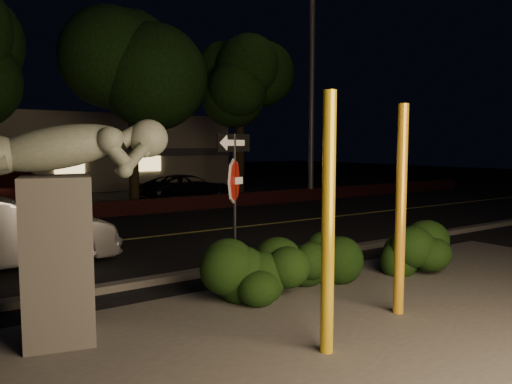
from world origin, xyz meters
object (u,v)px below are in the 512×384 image
Objects in this scene: streetlight at (310,38)px; parked_car_dark at (187,188)px; yellow_pole_left at (328,225)px; signpost at (235,181)px; sculpture at (60,206)px; yellow_pole_right at (401,211)px; parked_car_darkred at (20,189)px.

streetlight reaches higher than parked_car_dark.
signpost is at bearing 82.37° from yellow_pole_left.
parked_car_dark is at bearing 71.82° from sculpture.
yellow_pole_left is at bearing -166.50° from yellow_pole_right.
signpost is 2.73m from sculpture.
signpost is at bearing 23.23° from sculpture.
signpost is (-1.40, 2.07, 0.34)m from yellow_pole_right.
parked_car_darkred is (-10.59, 4.00, -6.04)m from streetlight.
yellow_pole_left reaches higher than parked_car_darkred.
streetlight reaches higher than yellow_pole_left.
yellow_pole_left is at bearing 152.79° from parked_car_dark.
streetlight is at bearing 53.21° from sculpture.
parked_car_dark is (3.82, 14.08, -0.88)m from yellow_pole_right.
signpost is 0.61× the size of parked_car_dark.
parked_car_darkred is at bearing 98.25° from yellow_pole_right.
sculpture is 0.64× the size of parked_car_dark.
signpost is 14.54m from streetlight.
parked_car_dark is at bearing 43.20° from signpost.
streetlight reaches higher than parked_car_darkred.
yellow_pole_left is 0.26× the size of streetlight.
yellow_pole_left is 3.13m from sculpture.
parked_car_dark is (-4.50, 2.41, -6.19)m from streetlight.
parked_car_dark is at bearing -110.52° from parked_car_darkred.
parked_car_dark is at bearing 69.03° from yellow_pole_left.
streetlight is (10.05, 12.08, 5.29)m from yellow_pole_left.
parked_car_darkred is 1.22× the size of parked_car_dark.
signpost is 0.50× the size of parked_car_darkred.
yellow_pole_right reaches higher than parked_car_dark.
yellow_pole_right is 0.26× the size of streetlight.
streetlight is at bearing -116.58° from parked_car_darkred.
sculpture is at bearing 158.09° from yellow_pole_right.
signpost is 13.15m from parked_car_dark.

